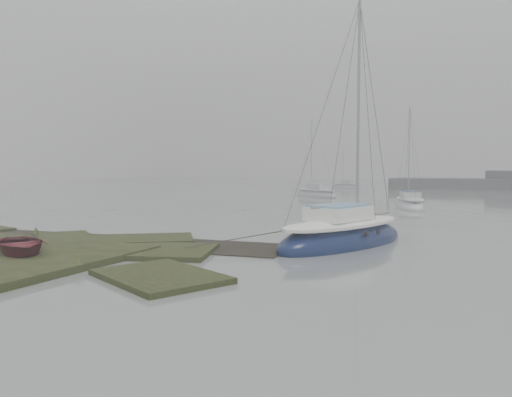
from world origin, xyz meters
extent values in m
plane|color=slate|center=(0.00, 30.00, 0.00)|extent=(160.00, 160.00, 0.00)
cube|color=#424247|center=(10.00, 61.00, 1.40)|extent=(4.00, 3.00, 2.20)
ellipsoid|color=#0D183D|center=(3.40, 7.17, 0.12)|extent=(4.62, 7.51, 1.73)
ellipsoid|color=white|center=(3.40, 7.17, 0.82)|extent=(3.87, 6.49, 0.49)
cube|color=white|center=(3.29, 6.88, 1.24)|extent=(2.27, 2.82, 0.51)
cube|color=#6F9FBE|center=(3.29, 6.88, 1.53)|extent=(2.10, 2.59, 0.08)
cylinder|color=#939399|center=(3.71, 8.03, 5.25)|extent=(0.11, 0.11, 8.15)
cylinder|color=#939399|center=(3.22, 6.69, 1.53)|extent=(1.05, 2.72, 0.09)
ellipsoid|color=white|center=(3.21, 26.19, 0.10)|extent=(3.39, 5.97, 1.38)
ellipsoid|color=silver|center=(3.21, 26.19, 0.65)|extent=(2.82, 5.16, 0.39)
cube|color=silver|center=(3.28, 25.96, 0.99)|extent=(1.71, 2.21, 0.41)
cube|color=navy|center=(3.28, 25.96, 1.22)|extent=(1.59, 2.03, 0.06)
cylinder|color=#939399|center=(3.00, 26.89, 4.17)|extent=(0.09, 0.09, 6.48)
cylinder|color=#939399|center=(3.32, 25.80, 1.22)|extent=(0.71, 2.20, 0.07)
ellipsoid|color=#A3A8AD|center=(-7.26, 36.45, 0.10)|extent=(6.00, 4.87, 1.43)
ellipsoid|color=silver|center=(-7.26, 36.45, 0.68)|extent=(5.16, 4.12, 0.41)
cube|color=silver|center=(-7.04, 36.31, 1.03)|extent=(2.39, 2.17, 0.42)
cube|color=silver|center=(-7.04, 36.31, 1.27)|extent=(2.20, 2.01, 0.07)
cylinder|color=#939399|center=(-7.89, 36.87, 4.35)|extent=(0.09, 0.09, 6.75)
cylinder|color=#939399|center=(-6.90, 36.22, 1.27)|extent=(2.02, 1.36, 0.08)
ellipsoid|color=#B3B9BD|center=(-9.72, 57.64, 0.08)|extent=(5.13, 3.53, 1.19)
ellipsoid|color=silver|center=(-9.72, 57.64, 0.56)|extent=(4.42, 2.97, 0.34)
cube|color=silver|center=(-9.53, 57.55, 0.85)|extent=(1.97, 1.66, 0.35)
cube|color=#B7BEC4|center=(-9.53, 57.55, 1.05)|extent=(1.81, 1.54, 0.06)
cylinder|color=#939399|center=(-10.29, 57.90, 3.61)|extent=(0.08, 0.08, 5.60)
cylinder|color=#939399|center=(-9.40, 57.49, 1.05)|extent=(1.80, 0.89, 0.06)
imported|color=maroon|center=(-5.17, -0.14, 0.51)|extent=(3.46, 3.19, 0.59)
camera|label=1|loc=(8.31, -11.25, 2.97)|focal=35.00mm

